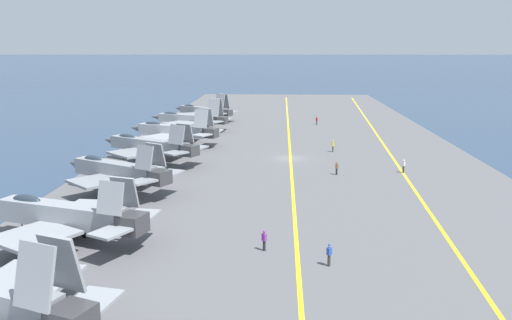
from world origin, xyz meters
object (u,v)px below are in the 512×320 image
at_px(parked_jet_second, 64,215).
at_px(parked_jet_seventh, 204,111).
at_px(parked_jet_sixth, 190,119).
at_px(crew_yellow_vest, 333,146).
at_px(crew_white_vest, 404,166).
at_px(crew_red_vest, 317,120).
at_px(parked_jet_fourth, 149,145).
at_px(crew_purple_vest, 264,239).
at_px(parked_jet_third, 117,170).
at_px(crew_blue_vest, 329,254).
at_px(crew_brown_vest, 337,168).
at_px(parked_jet_fifth, 174,131).

xyz_separation_m(parked_jet_second, parked_jet_seventh, (75.84, -1.01, -0.10)).
relative_size(parked_jet_sixth, crew_yellow_vest, 9.15).
height_order(parked_jet_sixth, crew_white_vest, parked_jet_sixth).
bearing_deg(crew_red_vest, parked_jet_fourth, 146.41).
height_order(crew_red_vest, crew_yellow_vest, crew_yellow_vest).
bearing_deg(crew_purple_vest, crew_red_vest, -6.89).
relative_size(parked_jet_seventh, crew_white_vest, 8.83).
relative_size(parked_jet_third, crew_yellow_vest, 8.22).
distance_m(parked_jet_seventh, crew_blue_vest, 82.80).
height_order(crew_purple_vest, crew_white_vest, crew_white_vest).
distance_m(parked_jet_fourth, parked_jet_sixth, 30.58).
xyz_separation_m(parked_jet_seventh, crew_red_vest, (-5.07, -24.73, -1.29)).
height_order(parked_jet_seventh, crew_brown_vest, parked_jet_seventh).
relative_size(crew_blue_vest, crew_yellow_vest, 0.97).
height_order(parked_jet_fifth, crew_yellow_vest, parked_jet_fifth).
bearing_deg(parked_jet_seventh, crew_purple_vest, -168.27).
distance_m(parked_jet_second, parked_jet_seventh, 75.85).
bearing_deg(crew_red_vest, crew_blue_vest, 177.18).
xyz_separation_m(parked_jet_second, crew_yellow_vest, (40.98, -26.44, -1.34)).
bearing_deg(parked_jet_second, crew_purple_vest, -94.46).
relative_size(parked_jet_fourth, parked_jet_seventh, 1.08).
xyz_separation_m(crew_red_vest, crew_yellow_vest, (-29.79, -0.69, 0.05)).
bearing_deg(crew_red_vest, parked_jet_sixth, 108.91).
height_order(parked_jet_third, crew_blue_vest, parked_jet_third).
height_order(crew_red_vest, crew_brown_vest, crew_red_vest).
bearing_deg(parked_jet_third, crew_red_vest, -25.28).
relative_size(parked_jet_fourth, parked_jet_fifth, 1.02).
distance_m(crew_brown_vest, crew_yellow_vest, 15.42).
distance_m(crew_yellow_vest, crew_white_vest, 15.98).
height_order(parked_jet_sixth, crew_blue_vest, parked_jet_sixth).
bearing_deg(crew_white_vest, crew_brown_vest, 99.82).
height_order(parked_jet_fourth, parked_jet_sixth, parked_jet_sixth).
relative_size(parked_jet_seventh, crew_red_vest, 8.88).
distance_m(parked_jet_third, parked_jet_fourth, 15.74).
bearing_deg(parked_jet_fifth, crew_yellow_vest, -100.08).
distance_m(parked_jet_third, crew_yellow_vest, 36.76).
xyz_separation_m(parked_jet_fourth, crew_brown_vest, (-5.89, -25.87, -1.61)).
bearing_deg(crew_brown_vest, crew_purple_vest, 162.50).
relative_size(parked_jet_sixth, crew_brown_vest, 9.68).
xyz_separation_m(parked_jet_fifth, crew_white_vest, (-18.48, -34.02, -1.52)).
bearing_deg(crew_white_vest, parked_jet_fifth, 61.49).
xyz_separation_m(parked_jet_fourth, crew_blue_vest, (-35.71, -22.40, -1.58)).
distance_m(parked_jet_seventh, crew_brown_vest, 55.92).
xyz_separation_m(crew_purple_vest, crew_red_vest, (72.10, -8.71, -0.00)).
bearing_deg(crew_blue_vest, crew_red_vest, -2.82).
bearing_deg(parked_jet_seventh, crew_blue_vest, -165.27).
xyz_separation_m(parked_jet_third, crew_red_vest, (55.03, -25.99, -1.62)).
bearing_deg(crew_red_vest, parked_jet_second, 160.01).
bearing_deg(crew_purple_vest, crew_yellow_vest, -12.53).
relative_size(crew_purple_vest, crew_brown_vest, 1.01).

